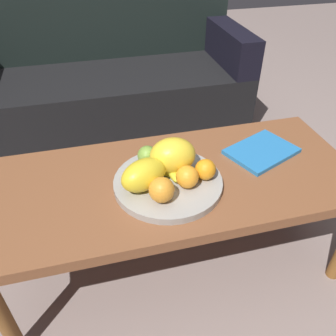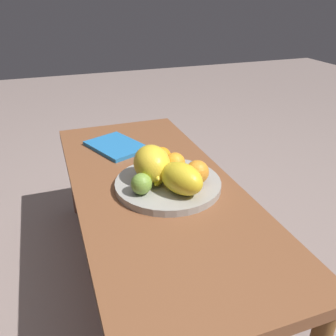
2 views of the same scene
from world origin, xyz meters
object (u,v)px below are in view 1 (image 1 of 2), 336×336
at_px(fruit_bowl, 168,183).
at_px(banana_bunch, 170,167).
at_px(orange_front, 162,190).
at_px(orange_left, 187,177).
at_px(couch, 106,83).
at_px(melon_smaller_beside, 144,175).
at_px(apple_front, 147,155).
at_px(coffee_table, 175,187).
at_px(magazine, 262,151).
at_px(melon_large_front, 173,156).
at_px(orange_right, 205,169).

relative_size(fruit_bowl, banana_bunch, 2.33).
relative_size(fruit_bowl, orange_front, 4.54).
bearing_deg(fruit_bowl, orange_left, -40.33).
height_order(couch, fruit_bowl, couch).
bearing_deg(melon_smaller_beside, apple_front, 73.66).
distance_m(coffee_table, magazine, 0.37).
distance_m(coffee_table, fruit_bowl, 0.08).
bearing_deg(melon_large_front, banana_bunch, -127.09).
distance_m(fruit_bowl, banana_bunch, 0.05).
xyz_separation_m(orange_left, apple_front, (-0.10, 0.15, -0.00)).
xyz_separation_m(orange_front, orange_left, (0.10, 0.04, -0.00)).
bearing_deg(melon_large_front, coffee_table, -53.34).
xyz_separation_m(fruit_bowl, magazine, (0.39, 0.10, -0.00)).
xyz_separation_m(couch, orange_left, (0.15, -1.27, 0.21)).
relative_size(banana_bunch, magazine, 0.63).
height_order(melon_smaller_beside, banana_bunch, melon_smaller_beside).
relative_size(orange_left, magazine, 0.30).
xyz_separation_m(banana_bunch, magazine, (0.38, 0.07, -0.05)).
distance_m(apple_front, magazine, 0.44).
distance_m(couch, magazine, 1.24).
bearing_deg(coffee_table, banana_bunch, -158.44).
xyz_separation_m(orange_left, magazine, (0.34, 0.14, -0.05)).
xyz_separation_m(coffee_table, orange_right, (0.09, -0.06, 0.11)).
xyz_separation_m(orange_right, apple_front, (-0.17, 0.13, -0.00)).
relative_size(melon_large_front, orange_left, 2.09).
distance_m(fruit_bowl, melon_smaller_beside, 0.11).
height_order(fruit_bowl, banana_bunch, banana_bunch).
bearing_deg(orange_right, coffee_table, 146.62).
relative_size(melon_smaller_beside, orange_right, 2.27).
relative_size(coffee_table, orange_right, 18.38).
distance_m(couch, banana_bunch, 1.22).
height_order(coffee_table, banana_bunch, banana_bunch).
height_order(fruit_bowl, orange_front, orange_front).
relative_size(orange_front, magazine, 0.32).
distance_m(orange_left, orange_right, 0.07).
relative_size(coffee_table, orange_front, 16.08).
xyz_separation_m(melon_large_front, orange_front, (-0.07, -0.14, -0.02)).
distance_m(fruit_bowl, magazine, 0.41).
xyz_separation_m(couch, fruit_bowl, (0.09, -1.23, 0.16)).
xyz_separation_m(couch, orange_right, (0.22, -1.25, 0.21)).
bearing_deg(orange_front, melon_large_front, 62.49).
relative_size(fruit_bowl, melon_smaller_beside, 2.28).
bearing_deg(orange_right, melon_smaller_beside, 178.97).
bearing_deg(coffee_table, fruit_bowl, -134.08).
bearing_deg(apple_front, fruit_bowl, -66.13).
relative_size(orange_right, apple_front, 1.02).
bearing_deg(apple_front, orange_right, -36.60).
relative_size(melon_smaller_beside, orange_left, 2.14).
distance_m(melon_smaller_beside, apple_front, 0.13).
distance_m(melon_large_front, magazine, 0.38).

